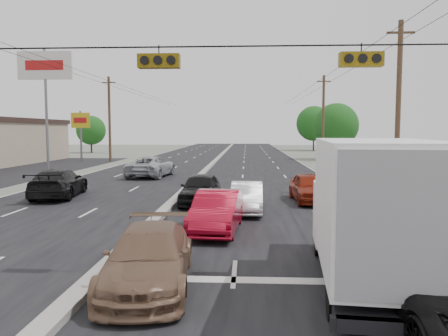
{
  "coord_description": "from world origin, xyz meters",
  "views": [
    {
      "loc": [
        3.71,
        -11.03,
        3.72
      ],
      "look_at": [
        2.8,
        6.51,
        2.2
      ],
      "focal_mm": 35.0,
      "sensor_mm": 36.0,
      "label": 1
    }
  ],
  "objects": [
    {
      "name": "pole_sign_billboard",
      "position": [
        -14.5,
        28.0,
        8.87
      ],
      "size": [
        5.0,
        0.25,
        11.0
      ],
      "color": "slate",
      "rests_on": "ground"
    },
    {
      "name": "pole_sign_far",
      "position": [
        -16.0,
        40.0,
        4.41
      ],
      "size": [
        2.2,
        0.25,
        6.0
      ],
      "color": "slate",
      "rests_on": "ground"
    },
    {
      "name": "center_median",
      "position": [
        0.0,
        30.0,
        0.1
      ],
      "size": [
        0.5,
        160.0,
        0.2
      ],
      "primitive_type": "cube",
      "color": "gray",
      "rests_on": "ground"
    },
    {
      "name": "red_sedan",
      "position": [
        2.63,
        4.75,
        0.74
      ],
      "size": [
        1.9,
        4.58,
        1.47
      ],
      "primitive_type": "imported",
      "rotation": [
        0.0,
        0.0,
        -0.08
      ],
      "color": "#A0091E",
      "rests_on": "ground"
    },
    {
      "name": "box_truck",
      "position": [
        6.69,
        -0.7,
        1.8
      ],
      "size": [
        3.07,
        7.11,
        3.51
      ],
      "rotation": [
        0.0,
        0.0,
        -0.1
      ],
      "color": "black",
      "rests_on": "ground"
    },
    {
      "name": "utility_pole_left_c",
      "position": [
        -12.5,
        40.0,
        5.11
      ],
      "size": [
        1.6,
        0.3,
        10.0
      ],
      "color": "#422D1E",
      "rests_on": "ground"
    },
    {
      "name": "queue_car_b",
      "position": [
        3.72,
        8.6,
        0.67
      ],
      "size": [
        1.49,
        4.09,
        1.34
      ],
      "primitive_type": "imported",
      "rotation": [
        0.0,
        0.0,
        -0.02
      ],
      "color": "silver",
      "rests_on": "ground"
    },
    {
      "name": "traffic_signals",
      "position": [
        1.4,
        0.0,
        5.49
      ],
      "size": [
        25.0,
        0.3,
        0.54
      ],
      "color": "black",
      "rests_on": "ground"
    },
    {
      "name": "tree_right_far",
      "position": [
        16.0,
        70.0,
        4.96
      ],
      "size": [
        6.4,
        6.4,
        8.16
      ],
      "color": "#382619",
      "rests_on": "ground"
    },
    {
      "name": "tan_sedan",
      "position": [
        1.4,
        -1.0,
        0.69
      ],
      "size": [
        2.37,
        4.94,
        1.39
      ],
      "primitive_type": "imported",
      "rotation": [
        0.0,
        0.0,
        0.09
      ],
      "color": "brown",
      "rests_on": "ground"
    },
    {
      "name": "oncoming_far",
      "position": [
        -3.9,
        23.32,
        0.82
      ],
      "size": [
        3.27,
        6.14,
        1.64
      ],
      "primitive_type": "imported",
      "rotation": [
        0.0,
        0.0,
        3.05
      ],
      "color": "#A5A7AD",
      "rests_on": "ground"
    },
    {
      "name": "queue_car_d",
      "position": [
        9.6,
        6.14,
        0.68
      ],
      "size": [
        2.45,
        4.88,
        1.36
      ],
      "primitive_type": "imported",
      "rotation": [
        0.0,
        0.0,
        0.12
      ],
      "color": "#151159",
      "rests_on": "ground"
    },
    {
      "name": "road_surface",
      "position": [
        0.0,
        30.0,
        0.0
      ],
      "size": [
        20.0,
        160.0,
        0.02
      ],
      "primitive_type": "cube",
      "color": "black",
      "rests_on": "ground"
    },
    {
      "name": "tree_right_mid",
      "position": [
        15.0,
        45.0,
        4.34
      ],
      "size": [
        5.6,
        5.6,
        7.14
      ],
      "color": "#382619",
      "rests_on": "ground"
    },
    {
      "name": "oncoming_near",
      "position": [
        -6.7,
        12.45,
        0.79
      ],
      "size": [
        2.95,
        5.71,
        1.58
      ],
      "primitive_type": "imported",
      "rotation": [
        0.0,
        0.0,
        3.28
      ],
      "color": "black",
      "rests_on": "ground"
    },
    {
      "name": "parking_lot",
      "position": [
        -17.0,
        25.0,
        0.0
      ],
      "size": [
        10.0,
        42.0,
        0.02
      ],
      "primitive_type": "cube",
      "color": "black",
      "rests_on": "ground"
    },
    {
      "name": "utility_pole_right_b",
      "position": [
        12.5,
        15.0,
        5.11
      ],
      "size": [
        1.6,
        0.3,
        10.0
      ],
      "color": "#422D1E",
      "rests_on": "ground"
    },
    {
      "name": "black_suv",
      "position": [
        7.39,
        -2.68,
        0.74
      ],
      "size": [
        2.99,
        5.55,
        1.48
      ],
      "primitive_type": "imported",
      "rotation": [
        0.0,
        0.0,
        0.1
      ],
      "color": "black",
      "rests_on": "ground"
    },
    {
      "name": "ground",
      "position": [
        0.0,
        0.0,
        0.0
      ],
      "size": [
        200.0,
        200.0,
        0.0
      ],
      "primitive_type": "plane",
      "color": "#606356",
      "rests_on": "ground"
    },
    {
      "name": "utility_pole_right_c",
      "position": [
        12.5,
        40.0,
        5.11
      ],
      "size": [
        1.6,
        0.3,
        10.0
      ],
      "color": "#422D1E",
      "rests_on": "ground"
    },
    {
      "name": "queue_car_a",
      "position": [
        1.4,
        10.67,
        0.77
      ],
      "size": [
        1.95,
        4.59,
        1.55
      ],
      "primitive_type": "imported",
      "rotation": [
        0.0,
        0.0,
        -0.03
      ],
      "color": "black",
      "rests_on": "ground"
    },
    {
      "name": "queue_car_e",
      "position": [
        7.0,
        11.56,
        0.75
      ],
      "size": [
        2.0,
        4.49,
        1.5
      ],
      "primitive_type": "imported",
      "rotation": [
        0.0,
        0.0,
        0.05
      ],
      "color": "maroon",
      "rests_on": "ground"
    },
    {
      "name": "tree_left_far",
      "position": [
        -22.0,
        60.0,
        3.72
      ],
      "size": [
        4.8,
        4.8,
        6.12
      ],
      "color": "#382619",
      "rests_on": "ground"
    }
  ]
}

